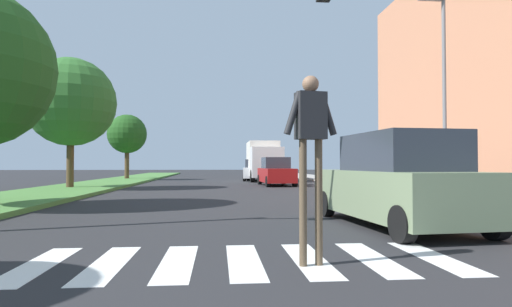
{
  "coord_description": "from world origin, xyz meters",
  "views": [
    {
      "loc": [
        -0.36,
        1.68,
        1.33
      ],
      "look_at": [
        0.94,
        16.16,
        1.69
      ],
      "focal_mm": 29.71,
      "sensor_mm": 36.0,
      "label": 1
    }
  ],
  "objects_px": {
    "suv_crossing": "(397,183)",
    "sedan_midblock": "(276,172)",
    "tree_far": "(71,102)",
    "truck_box_delivery": "(264,160)",
    "pedestrian_performer": "(311,138)",
    "traffic_light_gantry": "(76,9)",
    "sedan_distant": "(255,171)",
    "tree_distant": "(127,134)",
    "street_lamp_right": "(442,77)"
  },
  "relations": [
    {
      "from": "tree_far",
      "to": "truck_box_delivery",
      "type": "xyz_separation_m",
      "value": [
        11.09,
        10.38,
        -2.87
      ]
    },
    {
      "from": "suv_crossing",
      "to": "traffic_light_gantry",
      "type": "bearing_deg",
      "value": -178.13
    },
    {
      "from": "tree_far",
      "to": "pedestrian_performer",
      "type": "xyz_separation_m",
      "value": [
        8.77,
        -16.98,
        -2.85
      ]
    },
    {
      "from": "traffic_light_gantry",
      "to": "suv_crossing",
      "type": "xyz_separation_m",
      "value": [
        6.56,
        0.21,
        -3.44
      ]
    },
    {
      "from": "street_lamp_right",
      "to": "sedan_distant",
      "type": "relative_size",
      "value": 1.62
    },
    {
      "from": "sedan_midblock",
      "to": "sedan_distant",
      "type": "relative_size",
      "value": 0.92
    },
    {
      "from": "pedestrian_performer",
      "to": "suv_crossing",
      "type": "height_order",
      "value": "pedestrian_performer"
    },
    {
      "from": "traffic_light_gantry",
      "to": "sedan_midblock",
      "type": "xyz_separation_m",
      "value": [
        6.34,
        17.42,
        -3.56
      ]
    },
    {
      "from": "suv_crossing",
      "to": "truck_box_delivery",
      "type": "bearing_deg",
      "value": 90.59
    },
    {
      "from": "pedestrian_performer",
      "to": "sedan_distant",
      "type": "relative_size",
      "value": 0.54
    },
    {
      "from": "pedestrian_performer",
      "to": "truck_box_delivery",
      "type": "relative_size",
      "value": 0.4
    },
    {
      "from": "traffic_light_gantry",
      "to": "suv_crossing",
      "type": "relative_size",
      "value": 1.9
    },
    {
      "from": "traffic_light_gantry",
      "to": "suv_crossing",
      "type": "height_order",
      "value": "traffic_light_gantry"
    },
    {
      "from": "street_lamp_right",
      "to": "traffic_light_gantry",
      "type": "bearing_deg",
      "value": -149.46
    },
    {
      "from": "suv_crossing",
      "to": "sedan_distant",
      "type": "relative_size",
      "value": 1.02
    },
    {
      "from": "traffic_light_gantry",
      "to": "suv_crossing",
      "type": "distance_m",
      "value": 7.41
    },
    {
      "from": "traffic_light_gantry",
      "to": "sedan_distant",
      "type": "distance_m",
      "value": 26.68
    },
    {
      "from": "tree_far",
      "to": "pedestrian_performer",
      "type": "height_order",
      "value": "tree_far"
    },
    {
      "from": "traffic_light_gantry",
      "to": "truck_box_delivery",
      "type": "bearing_deg",
      "value": 75.45
    },
    {
      "from": "traffic_light_gantry",
      "to": "truck_box_delivery",
      "type": "distance_m",
      "value": 25.29
    },
    {
      "from": "traffic_light_gantry",
      "to": "tree_distant",
      "type": "bearing_deg",
      "value": 99.83
    },
    {
      "from": "suv_crossing",
      "to": "sedan_midblock",
      "type": "xyz_separation_m",
      "value": [
        -0.22,
        17.21,
        -0.13
      ]
    },
    {
      "from": "tree_far",
      "to": "suv_crossing",
      "type": "xyz_separation_m",
      "value": [
        11.34,
        -13.74,
        -3.58
      ]
    },
    {
      "from": "street_lamp_right",
      "to": "sedan_distant",
      "type": "bearing_deg",
      "value": 105.46
    },
    {
      "from": "pedestrian_performer",
      "to": "sedan_midblock",
      "type": "bearing_deg",
      "value": 83.44
    },
    {
      "from": "sedan_midblock",
      "to": "truck_box_delivery",
      "type": "xyz_separation_m",
      "value": [
        -0.03,
        6.91,
        0.83
      ]
    },
    {
      "from": "street_lamp_right",
      "to": "suv_crossing",
      "type": "bearing_deg",
      "value": -125.6
    },
    {
      "from": "tree_far",
      "to": "street_lamp_right",
      "type": "xyz_separation_m",
      "value": [
        15.88,
        -7.41,
        0.09
      ]
    },
    {
      "from": "street_lamp_right",
      "to": "sedan_distant",
      "type": "distance_m",
      "value": 20.34
    },
    {
      "from": "tree_distant",
      "to": "truck_box_delivery",
      "type": "relative_size",
      "value": 0.85
    },
    {
      "from": "tree_far",
      "to": "suv_crossing",
      "type": "relative_size",
      "value": 1.4
    },
    {
      "from": "suv_crossing",
      "to": "street_lamp_right",
      "type": "bearing_deg",
      "value": 54.4
    },
    {
      "from": "traffic_light_gantry",
      "to": "truck_box_delivery",
      "type": "xyz_separation_m",
      "value": [
        6.31,
        24.33,
        -2.73
      ]
    },
    {
      "from": "sedan_midblock",
      "to": "truck_box_delivery",
      "type": "bearing_deg",
      "value": 90.25
    },
    {
      "from": "street_lamp_right",
      "to": "sedan_midblock",
      "type": "xyz_separation_m",
      "value": [
        -4.75,
        10.87,
        -3.79
      ]
    },
    {
      "from": "tree_far",
      "to": "tree_distant",
      "type": "height_order",
      "value": "tree_far"
    },
    {
      "from": "pedestrian_performer",
      "to": "sedan_distant",
      "type": "distance_m",
      "value": 28.9
    },
    {
      "from": "tree_far",
      "to": "tree_distant",
      "type": "bearing_deg",
      "value": 89.55
    },
    {
      "from": "traffic_light_gantry",
      "to": "sedan_midblock",
      "type": "relative_size",
      "value": 2.13
    },
    {
      "from": "tree_far",
      "to": "truck_box_delivery",
      "type": "distance_m",
      "value": 15.46
    },
    {
      "from": "street_lamp_right",
      "to": "sedan_midblock",
      "type": "relative_size",
      "value": 1.76
    },
    {
      "from": "tree_far",
      "to": "traffic_light_gantry",
      "type": "xyz_separation_m",
      "value": [
        4.78,
        -13.96,
        -0.14
      ]
    },
    {
      "from": "sedan_midblock",
      "to": "sedan_distant",
      "type": "xyz_separation_m",
      "value": [
        -0.57,
        8.38,
        -0.02
      ]
    },
    {
      "from": "street_lamp_right",
      "to": "truck_box_delivery",
      "type": "height_order",
      "value": "street_lamp_right"
    },
    {
      "from": "tree_far",
      "to": "pedestrian_performer",
      "type": "relative_size",
      "value": 2.67
    },
    {
      "from": "suv_crossing",
      "to": "tree_far",
      "type": "bearing_deg",
      "value": 129.54
    },
    {
      "from": "pedestrian_performer",
      "to": "suv_crossing",
      "type": "distance_m",
      "value": 4.2
    },
    {
      "from": "pedestrian_performer",
      "to": "suv_crossing",
      "type": "bearing_deg",
      "value": 51.59
    },
    {
      "from": "tree_far",
      "to": "tree_distant",
      "type": "distance_m",
      "value": 13.05
    },
    {
      "from": "tree_far",
      "to": "truck_box_delivery",
      "type": "relative_size",
      "value": 1.07
    }
  ]
}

